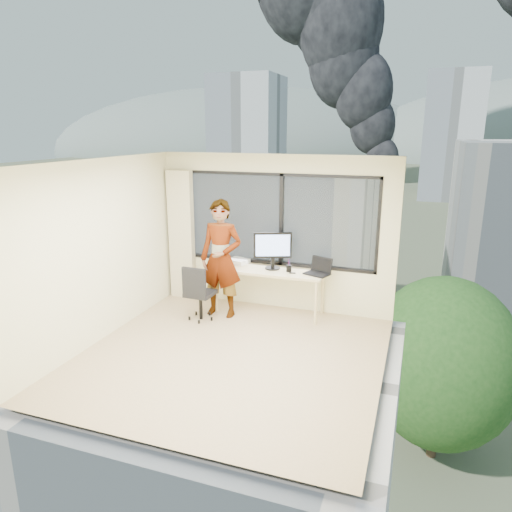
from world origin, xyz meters
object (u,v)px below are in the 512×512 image
at_px(chair, 200,292).
at_px(person, 221,259).
at_px(monitor, 273,250).
at_px(laptop, 317,267).
at_px(desk, 269,291).
at_px(game_console, 238,261).
at_px(handbag, 320,265).

bearing_deg(chair, person, 53.71).
distance_m(monitor, laptop, 0.79).
bearing_deg(laptop, chair, -139.12).
bearing_deg(desk, person, -153.71).
relative_size(monitor, game_console, 1.95).
height_order(desk, person, person).
height_order(monitor, handbag, monitor).
relative_size(person, laptop, 4.83).
distance_m(game_console, handbag, 1.42).
height_order(desk, handbag, handbag).
relative_size(desk, handbag, 7.73).
relative_size(monitor, handbag, 2.69).
relative_size(chair, person, 0.49).
bearing_deg(laptop, game_console, -166.56).
relative_size(chair, laptop, 2.35).
bearing_deg(desk, game_console, 164.43).
relative_size(monitor, laptop, 1.57).
distance_m(laptop, handbag, 0.23).
height_order(chair, game_console, chair).
bearing_deg(person, monitor, 27.97).
bearing_deg(laptop, monitor, -164.32).
distance_m(chair, handbag, 1.99).
height_order(person, game_console, person).
xyz_separation_m(person, monitor, (0.75, 0.41, 0.10)).
xyz_separation_m(game_console, laptop, (1.42, -0.18, 0.08)).
relative_size(game_console, handbag, 1.38).
relative_size(chair, monitor, 1.49).
height_order(chair, person, person).
height_order(monitor, game_console, monitor).
xyz_separation_m(monitor, game_console, (-0.65, 0.12, -0.27)).
distance_m(person, monitor, 0.86).
bearing_deg(chair, laptop, 22.54).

